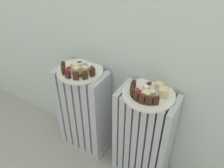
{
  "coord_description": "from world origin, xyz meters",
  "views": [
    {
      "loc": [
        0.49,
        -0.56,
        1.3
      ],
      "look_at": [
        0.0,
        0.28,
        0.58
      ],
      "focal_mm": 37.61,
      "sensor_mm": 36.0,
      "label": 1
    }
  ],
  "objects_px": {
    "jam_bowl_left": "(69,70)",
    "fork": "(152,92)",
    "radiator_right": "(143,137)",
    "radiator_left": "(84,112)",
    "plate_left": "(80,71)",
    "jam_bowl_right": "(139,93)",
    "plate_right": "(148,94)"
  },
  "relations": [
    {
      "from": "jam_bowl_left",
      "to": "fork",
      "type": "distance_m",
      "value": 0.46
    },
    {
      "from": "radiator_right",
      "to": "fork",
      "type": "bearing_deg",
      "value": 46.55
    },
    {
      "from": "radiator_left",
      "to": "radiator_right",
      "type": "bearing_deg",
      "value": -0.0
    },
    {
      "from": "radiator_left",
      "to": "plate_left",
      "type": "relative_size",
      "value": 2.31
    },
    {
      "from": "plate_left",
      "to": "jam_bowl_right",
      "type": "distance_m",
      "value": 0.37
    },
    {
      "from": "fork",
      "to": "plate_right",
      "type": "bearing_deg",
      "value": -133.45
    },
    {
      "from": "radiator_left",
      "to": "plate_left",
      "type": "distance_m",
      "value": 0.3
    },
    {
      "from": "jam_bowl_left",
      "to": "jam_bowl_right",
      "type": "xyz_separation_m",
      "value": [
        0.41,
        0.01,
        -0.0
      ]
    },
    {
      "from": "radiator_right",
      "to": "plate_left",
      "type": "distance_m",
      "value": 0.51
    },
    {
      "from": "radiator_left",
      "to": "plate_right",
      "type": "distance_m",
      "value": 0.51
    },
    {
      "from": "plate_right",
      "to": "plate_left",
      "type": "bearing_deg",
      "value": 180.0
    },
    {
      "from": "plate_right",
      "to": "jam_bowl_right",
      "type": "distance_m",
      "value": 0.05
    },
    {
      "from": "radiator_right",
      "to": "jam_bowl_left",
      "type": "relative_size",
      "value": 13.16
    },
    {
      "from": "plate_right",
      "to": "fork",
      "type": "xyz_separation_m",
      "value": [
        0.01,
        0.01,
        0.01
      ]
    },
    {
      "from": "radiator_right",
      "to": "jam_bowl_right",
      "type": "xyz_separation_m",
      "value": [
        -0.03,
        -0.04,
        0.32
      ]
    },
    {
      "from": "radiator_left",
      "to": "jam_bowl_left",
      "type": "distance_m",
      "value": 0.33
    },
    {
      "from": "radiator_left",
      "to": "jam_bowl_left",
      "type": "xyz_separation_m",
      "value": [
        -0.04,
        -0.05,
        0.33
      ]
    },
    {
      "from": "jam_bowl_right",
      "to": "fork",
      "type": "height_order",
      "value": "jam_bowl_right"
    },
    {
      "from": "radiator_right",
      "to": "plate_left",
      "type": "bearing_deg",
      "value": 180.0
    },
    {
      "from": "plate_left",
      "to": "jam_bowl_right",
      "type": "bearing_deg",
      "value": -5.38
    },
    {
      "from": "radiator_left",
      "to": "plate_right",
      "type": "bearing_deg",
      "value": 0.0
    },
    {
      "from": "radiator_right",
      "to": "jam_bowl_left",
      "type": "bearing_deg",
      "value": -174.08
    },
    {
      "from": "plate_left",
      "to": "plate_right",
      "type": "height_order",
      "value": "same"
    },
    {
      "from": "radiator_right",
      "to": "jam_bowl_right",
      "type": "height_order",
      "value": "jam_bowl_right"
    },
    {
      "from": "jam_bowl_right",
      "to": "plate_right",
      "type": "bearing_deg",
      "value": 46.32
    },
    {
      "from": "plate_left",
      "to": "jam_bowl_left",
      "type": "relative_size",
      "value": 5.7
    },
    {
      "from": "radiator_left",
      "to": "fork",
      "type": "height_order",
      "value": "fork"
    },
    {
      "from": "radiator_left",
      "to": "plate_right",
      "type": "xyz_separation_m",
      "value": [
        0.41,
        0.0,
        0.3
      ]
    },
    {
      "from": "plate_left",
      "to": "fork",
      "type": "xyz_separation_m",
      "value": [
        0.42,
        0.01,
        0.01
      ]
    },
    {
      "from": "radiator_left",
      "to": "radiator_right",
      "type": "relative_size",
      "value": 1.0
    },
    {
      "from": "radiator_left",
      "to": "radiator_right",
      "type": "height_order",
      "value": "same"
    },
    {
      "from": "plate_left",
      "to": "jam_bowl_left",
      "type": "bearing_deg",
      "value": -128.14
    }
  ]
}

